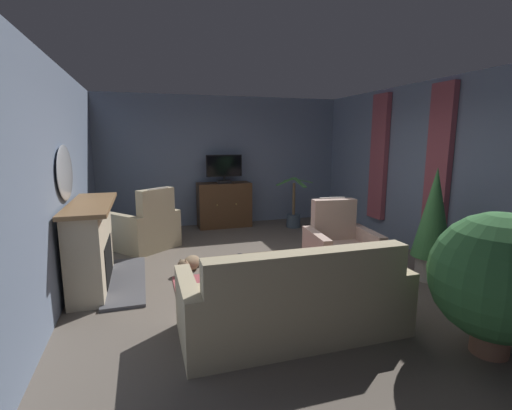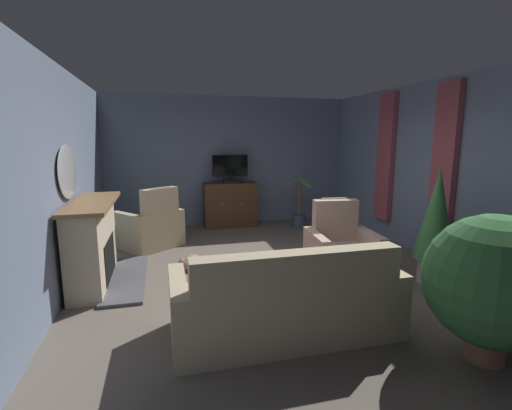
{
  "view_description": "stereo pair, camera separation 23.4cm",
  "coord_description": "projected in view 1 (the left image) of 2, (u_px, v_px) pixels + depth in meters",
  "views": [
    {
      "loc": [
        -1.72,
        -4.58,
        1.9
      ],
      "look_at": [
        -0.22,
        0.29,
        0.98
      ],
      "focal_mm": 25.75,
      "sensor_mm": 36.0,
      "label": 1
    },
    {
      "loc": [
        -1.49,
        -4.65,
        1.9
      ],
      "look_at": [
        -0.22,
        0.29,
        0.98
      ],
      "focal_mm": 25.75,
      "sensor_mm": 36.0,
      "label": 2
    }
  ],
  "objects": [
    {
      "name": "wall_right_with_window",
      "position": [
        442.0,
        171.0,
        5.68
      ],
      "size": [
        0.1,
        7.45,
        2.81
      ],
      "primitive_type": "cube",
      "color": "slate",
      "rests_on": "ground_plane"
    },
    {
      "name": "cat",
      "position": [
        190.0,
        263.0,
        5.33
      ],
      "size": [
        0.5,
        0.52,
        0.24
      ],
      "color": "#937A5B",
      "rests_on": "ground_plane"
    },
    {
      "name": "potted_plant_on_hearth_side",
      "position": [
        294.0,
        215.0,
        7.95
      ],
      "size": [
        0.85,
        1.01,
        1.09
      ],
      "color": "#3D4C5B",
      "rests_on": "ground_plane"
    },
    {
      "name": "tv_cabinet",
      "position": [
        224.0,
        206.0,
        7.98
      ],
      "size": [
        1.14,
        0.51,
        0.96
      ],
      "color": "#352315",
      "rests_on": "ground_plane"
    },
    {
      "name": "tv_remote",
      "position": [
        242.0,
        256.0,
        4.71
      ],
      "size": [
        0.09,
        0.18,
        0.02
      ],
      "primitive_type": "cube",
      "rotation": [
        0.0,
        0.0,
        4.93
      ],
      "color": "black",
      "rests_on": "coffee_table"
    },
    {
      "name": "television",
      "position": [
        224.0,
        168.0,
        7.79
      ],
      "size": [
        0.76,
        0.2,
        0.6
      ],
      "color": "black",
      "rests_on": "tv_cabinet"
    },
    {
      "name": "wall_mirror_oval",
      "position": [
        65.0,
        173.0,
        4.51
      ],
      "size": [
        0.06,
        0.94,
        0.68
      ],
      "primitive_type": "ellipsoid",
      "color": "#B2B7BF"
    },
    {
      "name": "sofa_floral",
      "position": [
        295.0,
        304.0,
        3.57
      ],
      "size": [
        2.19,
        0.94,
        0.94
      ],
      "color": "tan",
      "rests_on": "ground_plane"
    },
    {
      "name": "curtain_panel_near",
      "position": [
        439.0,
        162.0,
        5.6
      ],
      "size": [
        0.1,
        0.44,
        2.36
      ],
      "primitive_type": "cube",
      "color": "#A34C56"
    },
    {
      "name": "potted_plant_leafy_by_curtain",
      "position": [
        434.0,
        219.0,
        4.89
      ],
      "size": [
        0.52,
        0.52,
        1.54
      ],
      "color": "beige",
      "rests_on": "ground_plane"
    },
    {
      "name": "armchair_beside_cabinet",
      "position": [
        340.0,
        250.0,
        5.31
      ],
      "size": [
        1.0,
        0.95,
        1.03
      ],
      "color": "#BC9E8E",
      "rests_on": "ground_plane"
    },
    {
      "name": "curtain_panel_far",
      "position": [
        379.0,
        157.0,
        7.01
      ],
      "size": [
        0.1,
        0.44,
        2.36
      ],
      "primitive_type": "cube",
      "color": "#A34C56"
    },
    {
      "name": "coffee_table",
      "position": [
        246.0,
        263.0,
        4.59
      ],
      "size": [
        1.08,
        0.55,
        0.4
      ],
      "color": "#4C331E",
      "rests_on": "ground_plane"
    },
    {
      "name": "ground_plane",
      "position": [
        277.0,
        277.0,
        5.15
      ],
      "size": [
        5.94,
        7.45,
        0.04
      ],
      "primitive_type": "cube",
      "color": "#665B51"
    },
    {
      "name": "wall_left",
      "position": [
        51.0,
        184.0,
        4.11
      ],
      "size": [
        0.1,
        7.45,
        2.81
      ],
      "primitive_type": "cube",
      "color": "slate",
      "rests_on": "ground_plane"
    },
    {
      "name": "potted_plant_small_fern_corner",
      "position": [
        497.0,
        277.0,
        3.18
      ],
      "size": [
        1.13,
        1.13,
        1.29
      ],
      "color": "#99664C",
      "rests_on": "ground_plane"
    },
    {
      "name": "armchair_by_fireplace",
      "position": [
        147.0,
        229.0,
        6.39
      ],
      "size": [
        1.26,
        1.24,
        1.1
      ],
      "color": "tan",
      "rests_on": "ground_plane"
    },
    {
      "name": "wall_back",
      "position": [
        223.0,
        161.0,
        8.16
      ],
      "size": [
        5.94,
        0.1,
        2.81
      ],
      "primitive_type": "cube",
      "color": "slate",
      "rests_on": "ground_plane"
    },
    {
      "name": "rug_central",
      "position": [
        275.0,
        292.0,
        4.58
      ],
      "size": [
        2.37,
        1.8,
        0.01
      ],
      "primitive_type": "cube",
      "color": "#9E474C",
      "rests_on": "ground_plane"
    },
    {
      "name": "fireplace",
      "position": [
        93.0,
        246.0,
        4.75
      ],
      "size": [
        0.87,
        1.77,
        1.1
      ],
      "color": "#4C4C51",
      "rests_on": "ground_plane"
    }
  ]
}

